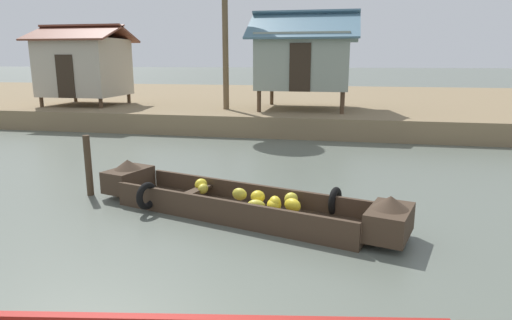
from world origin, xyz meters
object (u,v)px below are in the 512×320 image
(stilt_house_mid_left, at_px, (305,60))
(mooring_post, at_px, (88,166))
(stilt_house_left, at_px, (84,66))
(banana_boat, at_px, (240,202))

(stilt_house_mid_left, relative_size, mooring_post, 3.37)
(stilt_house_mid_left, bearing_deg, mooring_post, -108.04)
(stilt_house_mid_left, bearing_deg, stilt_house_left, -178.34)
(stilt_house_left, bearing_deg, stilt_house_mid_left, 1.66)
(banana_boat, distance_m, stilt_house_left, 14.88)
(banana_boat, distance_m, stilt_house_mid_left, 11.50)
(banana_boat, relative_size, stilt_house_left, 1.53)
(stilt_house_mid_left, height_order, mooring_post, stilt_house_mid_left)
(banana_boat, height_order, stilt_house_mid_left, stilt_house_mid_left)
(mooring_post, bearing_deg, stilt_house_left, 121.92)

